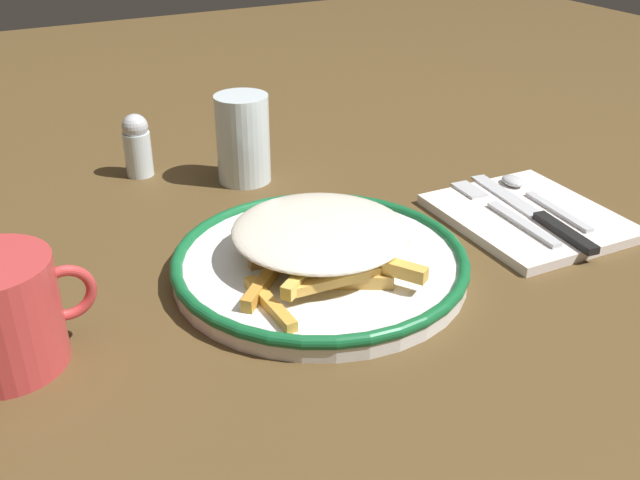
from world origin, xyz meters
TOP-DOWN VIEW (x-y plane):
  - ground_plane at (0.00, 0.00)m, footprint 2.60×2.60m
  - plate at (0.00, 0.00)m, footprint 0.29×0.29m
  - fries_heap at (-0.00, -0.00)m, footprint 0.23×0.23m
  - napkin at (0.26, -0.01)m, footprint 0.17×0.19m
  - fork at (0.23, 0.01)m, footprint 0.03×0.18m
  - knife at (0.26, -0.03)m, footprint 0.04×0.21m
  - spoon at (0.29, 0.03)m, footprint 0.03×0.15m
  - water_glass at (0.02, 0.25)m, footprint 0.07×0.07m
  - coffee_mug at (-0.29, -0.01)m, footprint 0.12×0.10m
  - salt_shaker at (-0.09, 0.33)m, footprint 0.03×0.03m

SIDE VIEW (x-z plane):
  - ground_plane at x=0.00m, z-range 0.00..0.00m
  - napkin at x=0.26m, z-range 0.00..0.01m
  - plate at x=0.00m, z-range 0.00..0.02m
  - fork at x=0.23m, z-range 0.01..0.02m
  - knife at x=0.26m, z-range 0.01..0.02m
  - spoon at x=0.29m, z-range 0.01..0.02m
  - salt_shaker at x=-0.09m, z-range 0.00..0.08m
  - fries_heap at x=0.00m, z-range 0.02..0.06m
  - coffee_mug at x=-0.29m, z-range 0.00..0.09m
  - water_glass at x=0.02m, z-range 0.00..0.11m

